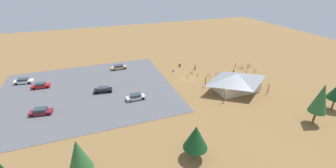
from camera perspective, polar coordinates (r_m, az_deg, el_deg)
ground at (r=63.41m, az=5.31°, el=1.55°), size 160.00×160.00×0.00m
parking_lot_asphalt at (r=59.62m, az=-19.98°, el=-1.70°), size 42.14×35.81×0.05m
bike_pavilion at (r=57.86m, az=17.20°, el=0.84°), size 12.98×9.12×4.69m
trash_bin at (r=71.17m, az=3.04°, el=4.85°), size 0.60×0.60×0.90m
lot_sign at (r=63.08m, az=1.32°, el=2.93°), size 0.56×0.08×2.20m
pine_midwest at (r=50.50m, az=34.63°, el=-3.07°), size 3.21×3.21×8.60m
pine_mideast at (r=32.95m, az=-22.01°, el=-16.59°), size 3.25×3.25×7.47m
pine_center at (r=35.14m, az=7.15°, el=-13.40°), size 3.89×3.89×6.11m
bicycle_black_near_porch at (r=73.96m, az=18.50°, el=4.27°), size 1.24×1.34×0.86m
bicycle_blue_yard_left at (r=72.36m, az=18.29°, el=3.80°), size 1.11×1.31×0.83m
bicycle_red_back_row at (r=64.48m, az=7.63°, el=2.25°), size 0.94×1.48×0.92m
bicycle_white_mid_cluster at (r=66.75m, az=12.68°, el=2.67°), size 1.53×0.84×0.87m
bicycle_green_lone_east at (r=73.95m, az=19.93°, el=4.06°), size 1.52×0.92×0.87m
bicycle_orange_edge_south at (r=63.02m, az=5.13°, el=1.77°), size 0.71×1.65×0.83m
bicycle_teal_lone_west at (r=75.80m, az=20.11°, el=4.55°), size 1.75×0.48×0.84m
bicycle_purple_edge_north at (r=74.29m, az=16.96°, el=4.59°), size 0.63×1.60×0.81m
bicycle_silver_trailside at (r=64.77m, az=10.43°, el=2.13°), size 0.72×1.65×0.86m
bicycle_yellow_yard_front at (r=71.83m, az=21.30°, el=3.18°), size 0.48×1.71×0.90m
bicycle_black_by_bin at (r=65.42m, az=5.97°, el=2.70°), size 0.92×1.49×0.86m
car_black_back_corner at (r=57.48m, az=-16.37°, el=-1.41°), size 4.58×2.38×1.36m
car_maroon_inner_stall at (r=53.79m, az=-29.88°, el=-6.11°), size 4.62×2.51×1.41m
car_red_second_row at (r=66.00m, az=-29.91°, el=-0.32°), size 4.42×1.96×1.39m
car_tan_front_row at (r=70.47m, az=-12.54°, el=4.27°), size 4.76×1.82×1.36m
car_silver_aisle_side at (r=52.49m, az=-8.32°, el=-3.29°), size 4.41×1.86×1.40m
car_white_mid_lot at (r=71.21m, az=-33.14°, el=0.66°), size 4.85×2.48×1.39m
visitor_crossing_yard at (r=68.91m, az=16.54°, el=3.44°), size 0.36×0.38×1.75m
visitor_near_lot at (r=69.06m, az=6.96°, el=4.44°), size 0.36×0.36×1.78m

